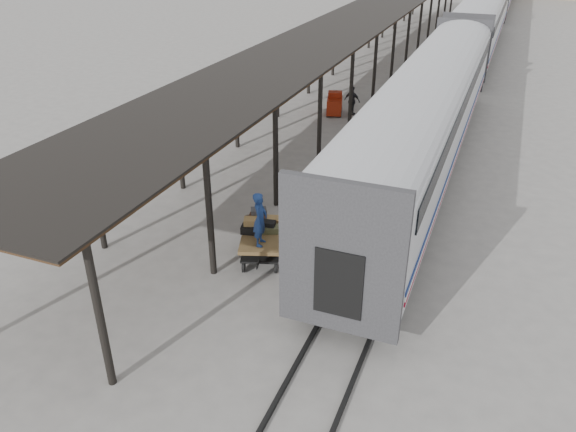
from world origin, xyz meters
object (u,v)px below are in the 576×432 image
at_px(baggage_cart, 262,238).
at_px(porter, 260,219).
at_px(luggage_tug, 335,105).
at_px(pedestrian, 352,101).

xyz_separation_m(baggage_cart, porter, (0.25, -0.65, 1.07)).
bearing_deg(porter, baggage_cart, 11.64).
height_order(baggage_cart, luggage_tug, luggage_tug).
distance_m(luggage_tug, pedestrian, 0.99).
relative_size(luggage_tug, porter, 0.88).
xyz_separation_m(porter, pedestrian, (-1.66, 16.02, -0.93)).
distance_m(baggage_cart, porter, 1.28).
bearing_deg(pedestrian, luggage_tug, 27.06).
bearing_deg(luggage_tug, porter, -95.41).
xyz_separation_m(luggage_tug, pedestrian, (0.92, 0.25, 0.25)).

